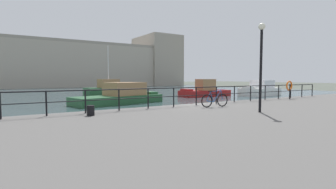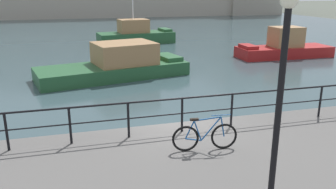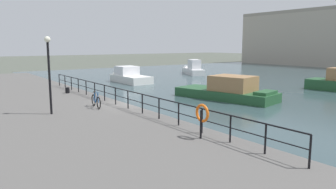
% 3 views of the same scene
% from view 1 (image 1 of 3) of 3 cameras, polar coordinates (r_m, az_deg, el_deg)
% --- Properties ---
extents(ground_plane, '(240.00, 240.00, 0.00)m').
position_cam_1_polar(ground_plane, '(15.85, 5.36, -4.93)').
color(ground_plane, '#4C5147').
extents(water_basin, '(80.00, 60.00, 0.01)m').
position_cam_1_polar(water_basin, '(43.70, -19.73, 0.43)').
color(water_basin, '#33474C').
rests_on(water_basin, ground_plane).
extents(quay_promenade, '(56.00, 13.00, 0.79)m').
position_cam_1_polar(quay_promenade, '(11.45, 25.91, -6.67)').
color(quay_promenade, '#565451').
rests_on(quay_promenade, ground_plane).
extents(harbor_building, '(74.21, 16.11, 15.74)m').
position_cam_1_polar(harbor_building, '(73.74, -20.57, 6.35)').
color(harbor_building, '#A89E8E').
rests_on(harbor_building, ground_plane).
extents(moored_blue_motorboat, '(6.29, 3.46, 2.11)m').
position_cam_1_polar(moored_blue_motorboat, '(35.93, 20.29, 1.01)').
color(moored_blue_motorboat, white).
rests_on(moored_blue_motorboat, water_basin).
extents(moored_small_launch, '(7.21, 3.35, 7.01)m').
position_cam_1_polar(moored_small_launch, '(36.92, -13.08, 1.22)').
color(moored_small_launch, '#23512D').
rests_on(moored_small_launch, water_basin).
extents(moored_harbor_tender, '(8.95, 4.72, 1.97)m').
position_cam_1_polar(moored_harbor_tender, '(23.92, -10.61, -0.25)').
color(moored_harbor_tender, '#23512D').
rests_on(moored_harbor_tender, water_basin).
extents(moored_green_narrowboat, '(7.13, 2.41, 2.24)m').
position_cam_1_polar(moored_green_narrowboat, '(33.16, 8.39, 0.87)').
color(moored_green_narrowboat, maroon).
rests_on(moored_green_narrowboat, water_basin).
extents(quay_railing, '(24.33, 0.07, 1.08)m').
position_cam_1_polar(quay_railing, '(15.48, 8.79, 0.52)').
color(quay_railing, black).
rests_on(quay_railing, quay_promenade).
extents(parked_bicycle, '(1.76, 0.27, 0.98)m').
position_cam_1_polar(parked_bicycle, '(14.08, 10.59, -1.25)').
color(parked_bicycle, black).
rests_on(parked_bicycle, quay_promenade).
extents(mooring_bollard, '(0.32, 0.32, 0.44)m').
position_cam_1_polar(mooring_bollard, '(11.21, -17.21, -3.50)').
color(mooring_bollard, black).
rests_on(mooring_bollard, quay_promenade).
extents(life_ring_stand, '(0.75, 0.16, 1.40)m').
position_cam_1_polar(life_ring_stand, '(21.20, 25.90, 1.70)').
color(life_ring_stand, black).
rests_on(life_ring_stand, quay_promenade).
extents(quay_lamp_post, '(0.32, 0.32, 4.13)m').
position_cam_1_polar(quay_lamp_post, '(12.51, 20.45, 8.48)').
color(quay_lamp_post, black).
rests_on(quay_lamp_post, quay_promenade).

